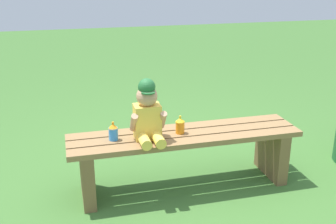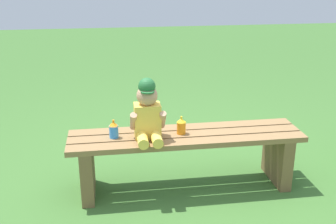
# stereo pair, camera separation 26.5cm
# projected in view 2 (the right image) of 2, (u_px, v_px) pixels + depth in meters

# --- Properties ---
(ground_plane) EXTENTS (16.00, 16.00, 0.00)m
(ground_plane) POSITION_uv_depth(u_px,v_px,m) (185.00, 186.00, 2.91)
(ground_plane) COLOR #3D6B2D
(park_bench) EXTENTS (1.58, 0.37, 0.40)m
(park_bench) POSITION_uv_depth(u_px,v_px,m) (186.00, 150.00, 2.82)
(park_bench) COLOR olive
(park_bench) RESTS_ON ground_plane
(child_figure) EXTENTS (0.23, 0.27, 0.40)m
(child_figure) POSITION_uv_depth(u_px,v_px,m) (148.00, 113.00, 2.65)
(child_figure) COLOR #F2C64C
(child_figure) RESTS_ON park_bench
(sippy_cup_left) EXTENTS (0.06, 0.06, 0.12)m
(sippy_cup_left) POSITION_uv_depth(u_px,v_px,m) (114.00, 129.00, 2.69)
(sippy_cup_left) COLOR #338CE5
(sippy_cup_left) RESTS_ON park_bench
(sippy_cup_right) EXTENTS (0.06, 0.06, 0.12)m
(sippy_cup_right) POSITION_uv_depth(u_px,v_px,m) (181.00, 126.00, 2.76)
(sippy_cup_right) COLOR orange
(sippy_cup_right) RESTS_ON park_bench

